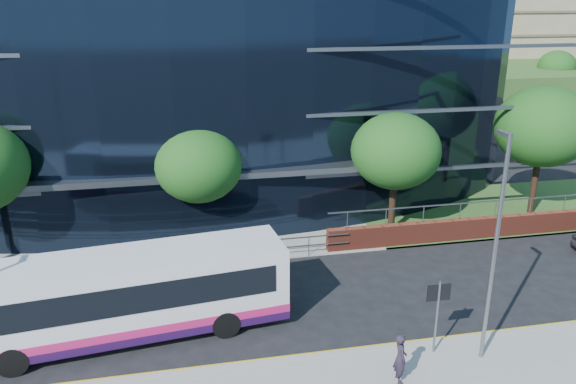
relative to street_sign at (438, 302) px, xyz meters
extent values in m
plane|color=black|center=(-4.50, 1.59, -2.15)|extent=(200.00, 200.00, 0.00)
cube|color=gray|center=(-4.50, 0.59, -2.07)|extent=(80.00, 0.25, 0.16)
cube|color=gold|center=(-4.50, 0.79, -2.14)|extent=(80.00, 0.08, 0.01)
cube|color=gold|center=(-4.50, 0.94, -2.14)|extent=(80.00, 0.08, 0.01)
cube|color=gray|center=(-10.50, 12.59, -2.10)|extent=(50.00, 8.00, 0.10)
cube|color=black|center=(-8.50, 25.59, 5.85)|extent=(38.00, 16.00, 16.00)
cube|color=#595E66|center=(-8.50, 11.09, 1.55)|extent=(22.00, 1.20, 0.30)
cube|color=slate|center=(-12.50, 8.59, -1.10)|extent=(24.00, 0.05, 0.05)
cube|color=slate|center=(-12.50, 8.59, -1.55)|extent=(24.00, 0.05, 0.05)
cylinder|color=slate|center=(-12.50, 8.59, -1.60)|extent=(0.04, 0.04, 1.10)
cube|color=#2D511E|center=(27.50, 57.59, -0.15)|extent=(60.00, 42.00, 4.00)
cylinder|color=slate|center=(0.00, -0.01, -0.60)|extent=(0.08, 0.08, 2.80)
cube|color=black|center=(0.00, 0.01, 0.35)|extent=(0.85, 0.06, 0.60)
cylinder|color=black|center=(-7.50, 11.09, -0.72)|extent=(0.36, 0.36, 2.86)
ellipsoid|color=#1D4914|center=(-7.50, 11.09, 2.08)|extent=(4.29, 4.29, 3.65)
cylinder|color=black|center=(2.50, 10.59, -0.61)|extent=(0.36, 0.36, 3.08)
ellipsoid|color=#1D4914|center=(2.50, 10.59, 2.40)|extent=(4.62, 4.62, 3.93)
cylinder|color=black|center=(11.50, 11.59, -0.39)|extent=(0.36, 0.36, 3.52)
ellipsoid|color=#1D4914|center=(11.50, 11.59, 3.05)|extent=(5.28, 5.28, 4.49)
cylinder|color=black|center=(19.50, 41.59, -0.61)|extent=(0.36, 0.36, 3.08)
ellipsoid|color=#1D4914|center=(19.50, 41.59, 2.40)|extent=(4.62, 4.62, 3.93)
cylinder|color=black|center=(35.50, 43.59, -0.72)|extent=(0.36, 0.36, 2.86)
ellipsoid|color=#1D4914|center=(35.50, 43.59, 2.08)|extent=(4.29, 4.29, 3.65)
cylinder|color=slate|center=(1.50, -0.61, 2.00)|extent=(0.14, 0.14, 8.00)
cube|color=slate|center=(1.50, -0.26, 5.90)|extent=(0.15, 0.70, 0.12)
cube|color=silver|center=(-10.63, 3.39, -0.36)|extent=(11.98, 4.04, 2.83)
cube|color=#270E3B|center=(-10.63, 3.39, -1.62)|extent=(12.01, 4.09, 0.32)
cube|color=#B81B5C|center=(-10.63, 3.39, -1.29)|extent=(12.01, 4.09, 0.32)
cube|color=black|center=(-10.00, 3.47, 0.04)|extent=(9.65, 3.81, 1.07)
cylinder|color=black|center=(-14.31, 1.73, -1.62)|extent=(1.10, 0.44, 1.07)
cylinder|color=black|center=(-7.10, 2.59, -1.62)|extent=(1.10, 0.44, 1.07)
imported|color=#241C2A|center=(-1.81, -1.26, -1.13)|extent=(0.45, 0.66, 1.74)
camera|label=1|loc=(-8.37, -15.55, 9.94)|focal=35.00mm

